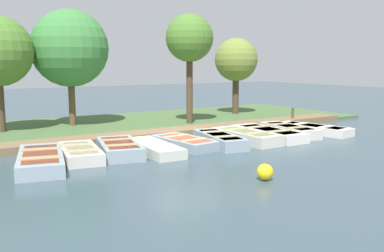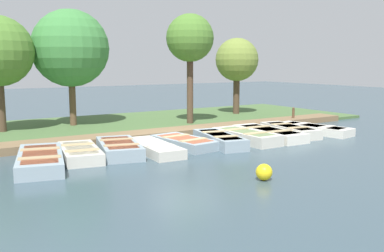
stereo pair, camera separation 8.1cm
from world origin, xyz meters
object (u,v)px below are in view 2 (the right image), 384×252
at_px(rowboat_2, 119,148).
at_px(park_tree_center, 190,39).
at_px(rowboat_5, 219,139).
at_px(rowboat_9, 314,129).
at_px(park_tree_left, 70,49).
at_px(rowboat_1, 80,153).
at_px(rowboat_6, 246,136).
at_px(rowboat_0, 40,160).
at_px(rowboat_7, 269,133).
at_px(buoy, 264,172).
at_px(park_tree_right, 237,60).
at_px(rowboat_3, 154,148).
at_px(rowboat_8, 290,130).
at_px(rowboat_4, 185,142).
at_px(mooring_post_far, 293,115).

distance_m(rowboat_2, park_tree_center, 7.94).
xyz_separation_m(rowboat_5, rowboat_9, (-0.04, 5.07, -0.03)).
xyz_separation_m(rowboat_2, park_tree_left, (-6.60, 0.46, 3.45)).
distance_m(rowboat_1, rowboat_6, 6.37).
relative_size(rowboat_0, park_tree_center, 0.68).
bearing_deg(rowboat_7, rowboat_5, -84.92).
bearing_deg(rowboat_7, rowboat_2, -90.72).
height_order(rowboat_1, rowboat_7, rowboat_7).
height_order(rowboat_2, park_tree_left, park_tree_left).
xyz_separation_m(rowboat_7, buoy, (4.67, -4.41, 0.02)).
relative_size(rowboat_0, park_tree_right, 0.81).
xyz_separation_m(rowboat_3, rowboat_9, (0.06, 7.75, 0.01)).
distance_m(rowboat_3, rowboat_6, 3.95).
bearing_deg(rowboat_2, park_tree_right, 136.12).
distance_m(rowboat_1, rowboat_7, 7.65).
relative_size(rowboat_0, rowboat_5, 1.14).
bearing_deg(rowboat_9, rowboat_8, -107.97).
bearing_deg(rowboat_3, rowboat_6, 92.00).
bearing_deg(rowboat_1, rowboat_2, 95.84).
xyz_separation_m(rowboat_6, rowboat_7, (-0.13, 1.30, -0.02)).
height_order(rowboat_2, rowboat_5, rowboat_2).
relative_size(rowboat_6, rowboat_9, 0.89).
height_order(rowboat_7, park_tree_center, park_tree_center).
xyz_separation_m(rowboat_1, rowboat_2, (0.09, 1.30, 0.03)).
distance_m(rowboat_5, rowboat_7, 2.56).
xyz_separation_m(rowboat_7, park_tree_center, (-4.58, -0.91, 3.92)).
bearing_deg(park_tree_left, rowboat_6, 33.07).
xyz_separation_m(rowboat_6, park_tree_right, (-6.66, 4.72, 2.94)).
height_order(rowboat_4, mooring_post_far, mooring_post_far).
xyz_separation_m(rowboat_8, park_tree_right, (-6.46, 2.20, 2.95)).
xyz_separation_m(rowboat_1, rowboat_9, (0.50, 10.15, -0.01)).
height_order(rowboat_7, park_tree_left, park_tree_left).
xyz_separation_m(rowboat_4, rowboat_7, (0.23, 3.85, 0.02)).
relative_size(rowboat_2, rowboat_4, 1.06).
bearing_deg(rowboat_9, rowboat_5, -100.06).
relative_size(rowboat_9, park_tree_right, 0.77).
bearing_deg(rowboat_7, park_tree_left, -137.53).
distance_m(rowboat_2, rowboat_3, 1.16).
xyz_separation_m(rowboat_1, rowboat_6, (0.53, 6.35, 0.03)).
bearing_deg(rowboat_9, rowboat_3, -100.88).
bearing_deg(rowboat_4, rowboat_5, 67.28).
bearing_deg(rowboat_5, rowboat_4, -94.32).
relative_size(rowboat_6, park_tree_right, 0.69).
height_order(rowboat_5, mooring_post_far, mooring_post_far).
bearing_deg(rowboat_7, rowboat_0, -87.64).
relative_size(rowboat_0, mooring_post_far, 4.38).
bearing_deg(rowboat_2, rowboat_9, 101.00).
bearing_deg(rowboat_0, park_tree_right, 131.31).
xyz_separation_m(buoy, park_tree_right, (-11.20, 7.83, 2.94)).
distance_m(rowboat_6, mooring_post_far, 5.85).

